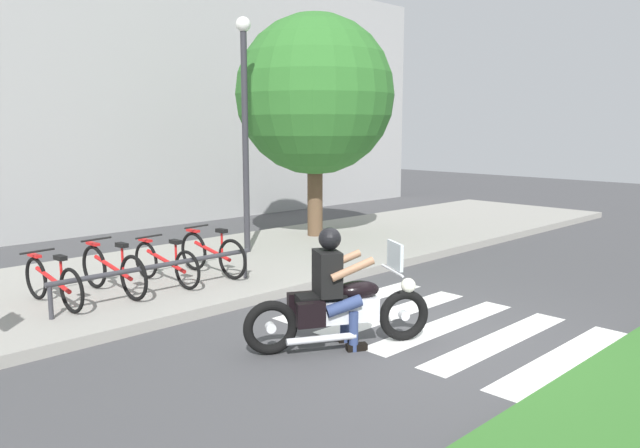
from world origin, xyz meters
TOP-DOWN VIEW (x-y plane):
  - ground_plane at (0.00, 0.00)m, footprint 48.00×48.00m
  - grass_median at (0.00, -2.43)m, footprint 24.00×1.10m
  - sidewalk at (0.00, 4.65)m, footprint 24.00×4.40m
  - crosswalk_stripe_0 at (0.61, -1.60)m, footprint 2.80×0.40m
  - crosswalk_stripe_1 at (0.61, -0.80)m, footprint 2.80×0.40m
  - crosswalk_stripe_2 at (0.61, 0.00)m, footprint 2.80×0.40m
  - crosswalk_stripe_3 at (0.61, 0.80)m, footprint 2.80×0.40m
  - crosswalk_stripe_4 at (0.61, 1.60)m, footprint 2.80×0.40m
  - motorcycle at (-0.92, 0.40)m, footprint 2.07×1.17m
  - rider at (-0.98, 0.44)m, footprint 0.77×0.71m
  - bicycle_0 at (-2.87, 3.92)m, footprint 0.48×1.61m
  - bicycle_1 at (-2.01, 3.92)m, footprint 0.48×1.71m
  - bicycle_2 at (-1.15, 3.92)m, footprint 0.48×1.66m
  - bicycle_3 at (-0.30, 3.92)m, footprint 0.48×1.63m
  - bike_rack at (-1.58, 3.37)m, footprint 3.18×0.07m
  - street_lamp at (1.29, 5.05)m, footprint 0.28×0.28m
  - tree_near_rack at (3.50, 5.45)m, footprint 3.47×3.47m
  - building_backdrop at (0.00, 10.35)m, footprint 24.00×1.20m

SIDE VIEW (x-z plane):
  - ground_plane at x=0.00m, z-range 0.00..0.00m
  - crosswalk_stripe_0 at x=0.61m, z-range 0.00..0.01m
  - crosswalk_stripe_1 at x=0.61m, z-range 0.00..0.01m
  - crosswalk_stripe_2 at x=0.61m, z-range 0.00..0.01m
  - crosswalk_stripe_3 at x=0.61m, z-range 0.00..0.01m
  - crosswalk_stripe_4 at x=0.61m, z-range 0.00..0.01m
  - grass_median at x=0.00m, z-range 0.00..0.08m
  - sidewalk at x=0.00m, z-range 0.00..0.15m
  - motorcycle at x=-0.92m, z-range -0.15..1.07m
  - bicycle_2 at x=-1.15m, z-range 0.12..0.85m
  - bicycle_0 at x=-2.87m, z-range 0.12..0.86m
  - bicycle_3 at x=-0.30m, z-range 0.11..0.90m
  - bicycle_1 at x=-2.01m, z-range 0.11..0.91m
  - bike_rack at x=-1.58m, z-range 0.32..0.80m
  - rider at x=-0.98m, z-range 0.11..1.54m
  - street_lamp at x=1.29m, z-range 0.46..5.05m
  - tree_near_rack at x=3.50m, z-range 0.75..5.74m
  - building_backdrop at x=0.00m, z-range 0.00..6.75m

